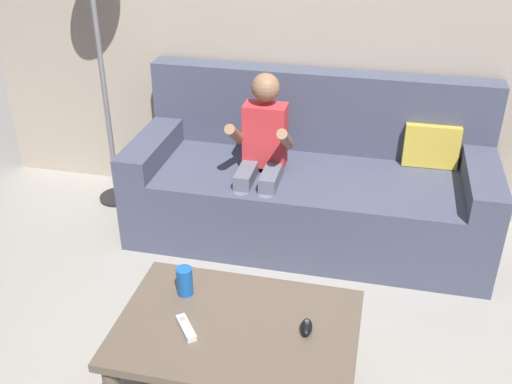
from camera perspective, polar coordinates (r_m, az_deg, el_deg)
wall_back at (r=3.51m, az=5.17°, el=17.62°), size 4.09×0.05×2.50m
couch at (r=3.46m, az=5.29°, el=0.74°), size 2.01×0.80×0.90m
person_seated_on_couch at (r=3.22m, az=0.54°, el=3.69°), size 0.33×0.40×0.98m
coffee_table at (r=2.36m, az=-1.82°, el=-13.72°), size 0.92×0.63×0.41m
game_remote_white_near_edge at (r=2.30m, az=-6.72°, el=-12.79°), size 0.11×0.13×0.03m
nunchuk_black at (r=2.28m, az=4.87°, el=-12.78°), size 0.05×0.09×0.05m
soda_can at (r=2.44m, az=-6.85°, el=-8.47°), size 0.07×0.07×0.12m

